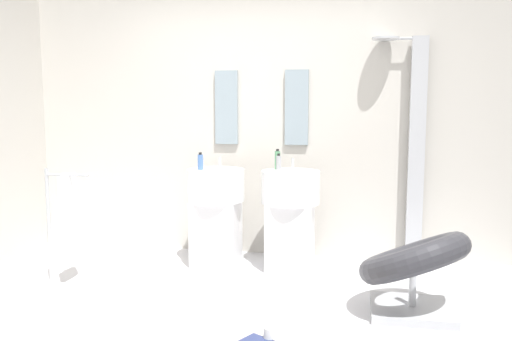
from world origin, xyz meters
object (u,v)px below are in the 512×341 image
object	(u,v)px
lounge_chair	(413,265)
soap_bottle_grey	(279,162)
pedestal_sink_right	(290,214)
coffee_mug	(270,334)
soap_bottle_white	(200,162)
pedestal_sink_left	(216,211)
shower_column	(415,146)
soap_bottle_blue	(200,162)
soap_bottle_green	(277,160)
towel_rack	(65,209)

from	to	relation	value
lounge_chair	soap_bottle_grey	world-z (taller)	soap_bottle_grey
pedestal_sink_right	lounge_chair	xyz separation A→B (m)	(0.97, -0.87, -0.14)
coffee_mug	soap_bottle_white	distance (m)	1.92
pedestal_sink_left	soap_bottle_grey	bearing A→B (deg)	7.05
shower_column	soap_bottle_blue	xyz separation A→B (m)	(-1.88, -0.42, -0.13)
coffee_mug	soap_bottle_white	world-z (taller)	soap_bottle_white
lounge_chair	soap_bottle_green	world-z (taller)	soap_bottle_green
shower_column	lounge_chair	xyz separation A→B (m)	(-0.11, -1.23, -0.73)
shower_column	soap_bottle_white	size ratio (longest dim) A/B	14.22
pedestal_sink_left	soap_bottle_grey	xyz separation A→B (m)	(0.56, 0.07, 0.45)
soap_bottle_grey	soap_bottle_green	world-z (taller)	soap_bottle_green
towel_rack	soap_bottle_green	bearing A→B (deg)	29.14
soap_bottle_white	lounge_chair	bearing A→B (deg)	-25.16
lounge_chair	coffee_mug	size ratio (longest dim) A/B	12.84
soap_bottle_grey	soap_bottle_blue	distance (m)	0.70
coffee_mug	pedestal_sink_left	bearing A→B (deg)	116.49
pedestal_sink_left	shower_column	distance (m)	1.89
lounge_chair	soap_bottle_green	xyz separation A→B (m)	(-1.10, 0.96, 0.61)
pedestal_sink_right	coffee_mug	world-z (taller)	pedestal_sink_right
soap_bottle_grey	towel_rack	bearing A→B (deg)	-151.60
pedestal_sink_right	soap_bottle_grey	distance (m)	0.47
soap_bottle_blue	coffee_mug	bearing A→B (deg)	-58.83
lounge_chair	coffee_mug	bearing A→B (deg)	-145.41
shower_column	coffee_mug	world-z (taller)	shower_column
coffee_mug	soap_bottle_grey	bearing A→B (deg)	96.69
soap_bottle_grey	soap_bottle_blue	size ratio (longest dim) A/B	0.94
soap_bottle_white	soap_bottle_blue	size ratio (longest dim) A/B	0.93
soap_bottle_green	coffee_mug	bearing A→B (deg)	-82.91
lounge_chair	soap_bottle_blue	world-z (taller)	soap_bottle_blue
lounge_chair	soap_bottle_green	distance (m)	1.58
shower_column	pedestal_sink_left	bearing A→B (deg)	-168.44
shower_column	soap_bottle_grey	world-z (taller)	shower_column
shower_column	soap_bottle_white	xyz separation A→B (m)	(-1.89, -0.40, -0.14)
lounge_chair	coffee_mug	distance (m)	1.13
pedestal_sink_right	soap_bottle_grey	world-z (taller)	soap_bottle_grey
coffee_mug	soap_bottle_white	xyz separation A→B (m)	(-0.88, 1.46, 0.89)
pedestal_sink_right	towel_rack	world-z (taller)	pedestal_sink_right
towel_rack	soap_bottle_white	bearing A→B (deg)	40.00
pedestal_sink_left	pedestal_sink_right	distance (m)	0.68
pedestal_sink_left	pedestal_sink_right	size ratio (longest dim) A/B	1.00
towel_rack	soap_bottle_grey	size ratio (longest dim) A/B	6.52
lounge_chair	soap_bottle_white	bearing A→B (deg)	154.84
shower_column	lounge_chair	bearing A→B (deg)	-95.02
pedestal_sink_left	coffee_mug	size ratio (longest dim) A/B	11.61
shower_column	soap_bottle_white	distance (m)	1.93
soap_bottle_grey	lounge_chair	bearing A→B (deg)	-41.05
soap_bottle_green	pedestal_sink_right	bearing A→B (deg)	-34.11
coffee_mug	soap_bottle_grey	xyz separation A→B (m)	(-0.18, 1.57, 0.89)
towel_rack	shower_column	bearing A→B (deg)	22.43
lounge_chair	pedestal_sink_right	bearing A→B (deg)	137.86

